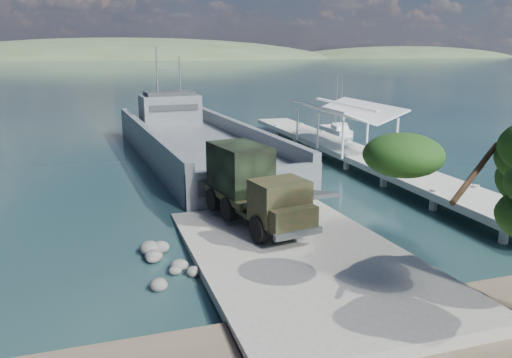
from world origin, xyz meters
The scene contains 10 objects.
ground centered at (0.00, 0.00, 0.00)m, with size 1400.00×1400.00×0.00m, color #173238.
boat_ramp centered at (0.00, -1.00, 0.25)m, with size 10.00×18.00×0.50m, color gray.
shoreline_rocks centered at (-6.20, 0.50, 0.00)m, with size 3.20×5.60×0.90m, color #595A57, non-canonical shape.
distant_headlands centered at (50.00, 560.00, 0.00)m, with size 1000.00×240.00×48.00m, color #3A4D30, non-canonical shape.
pier centered at (13.00, 18.77, 1.60)m, with size 6.40×44.00×6.10m.
landing_craft centered at (-0.24, 24.55, 0.92)m, with size 11.94×38.59×11.31m.
military_truck centered at (-0.81, 4.27, 2.58)m, with size 4.32×9.35×4.18m.
soldier centered at (-0.61, 0.17, 1.41)m, with size 0.67×0.44×1.82m, color black.
sailboat_near centered at (18.87, 33.12, 0.38)m, with size 1.74×5.92×7.20m.
sailboat_far centered at (20.52, 35.15, 0.34)m, with size 3.25×5.49×6.44m.
Camera 1 is at (-8.86, -21.93, 10.09)m, focal length 35.00 mm.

